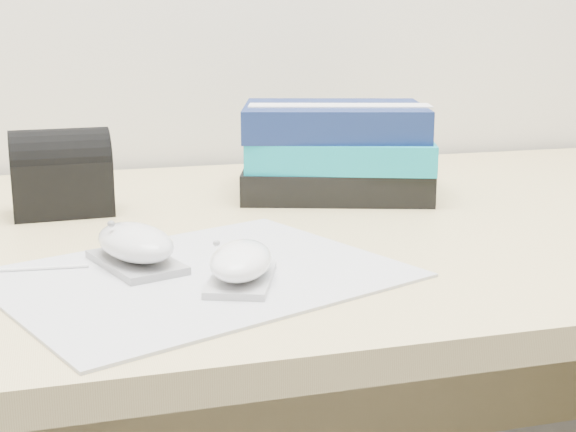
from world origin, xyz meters
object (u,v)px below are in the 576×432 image
object	(u,v)px
mouse_front	(241,264)
desk	(317,371)
pouch	(61,173)
mouse_rear	(136,246)
book_stack	(337,150)

from	to	relation	value
mouse_front	desk	bearing A→B (deg)	60.06
pouch	mouse_rear	bearing A→B (deg)	-75.97
mouse_rear	desk	bearing A→B (deg)	40.19
book_stack	mouse_rear	bearing A→B (deg)	-136.75
pouch	mouse_front	bearing A→B (deg)	-65.91
mouse_front	book_stack	bearing A→B (deg)	59.16
mouse_rear	pouch	bearing A→B (deg)	104.03
desk	book_stack	size ratio (longest dim) A/B	5.27
mouse_front	pouch	distance (m)	0.37
mouse_rear	book_stack	size ratio (longest dim) A/B	0.41
desk	mouse_rear	distance (m)	0.42
mouse_rear	mouse_front	bearing A→B (deg)	-42.25
pouch	desk	bearing A→B (deg)	-7.75
mouse_front	pouch	xyz separation A→B (m)	(-0.15, 0.34, 0.03)
desk	mouse_front	bearing A→B (deg)	-119.94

